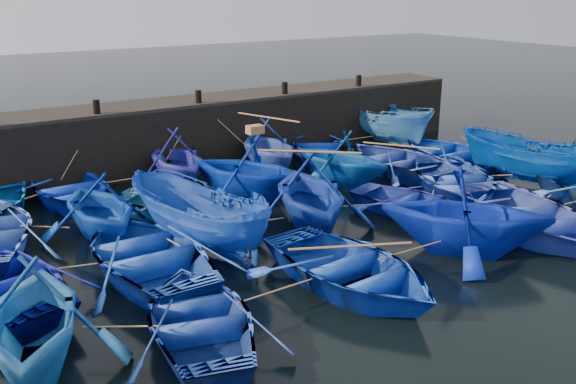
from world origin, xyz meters
TOP-DOWN VIEW (x-y plane):
  - ground at (0.00, 0.00)m, footprint 120.00×120.00m
  - quay_wall at (0.00, 10.50)m, footprint 26.00×2.50m
  - quay_top at (0.00, 10.50)m, footprint 26.00×2.50m
  - bollard_1 at (-4.00, 9.60)m, footprint 0.24×0.24m
  - bollard_2 at (0.00, 9.60)m, footprint 0.24×0.24m
  - bollard_3 at (4.00, 9.60)m, footprint 0.24×0.24m
  - bollard_4 at (8.00, 9.60)m, footprint 0.24×0.24m
  - boat_1 at (-5.63, 7.87)m, footprint 3.80×5.12m
  - boat_2 at (-1.80, 7.87)m, footprint 3.84×4.35m
  - boat_3 at (1.92, 7.56)m, footprint 4.04×4.52m
  - boat_4 at (4.86, 8.42)m, footprint 5.36×5.74m
  - boat_5 at (8.77, 8.31)m, footprint 2.08×5.36m
  - boat_7 at (-5.74, 4.22)m, footprint 3.53×4.06m
  - boat_8 at (-3.12, 4.71)m, footprint 5.17×5.36m
  - boat_9 at (-0.46, 4.96)m, footprint 5.44×5.66m
  - boat_10 at (3.28, 4.71)m, footprint 4.44×4.79m
  - boat_11 at (6.09, 4.58)m, footprint 3.81×5.30m
  - boat_12 at (8.65, 4.31)m, footprint 3.79×5.29m
  - boat_14 at (-5.49, 1.30)m, footprint 3.97×5.55m
  - boat_15 at (-3.78, 1.93)m, footprint 3.32×5.31m
  - boat_16 at (-0.28, 1.61)m, footprint 5.31×5.66m
  - boat_17 at (3.24, 0.90)m, footprint 4.09×4.83m
  - boat_18 at (5.78, 1.53)m, footprint 6.28×6.79m
  - boat_19 at (8.96, 0.87)m, footprint 3.91×5.36m
  - boat_20 at (-8.82, -1.47)m, footprint 4.68×5.06m
  - boat_21 at (-5.73, -2.27)m, footprint 4.35×5.25m
  - boat_22 at (-1.72, -2.17)m, footprint 4.16×5.51m
  - boat_23 at (2.24, -2.16)m, footprint 5.95×5.99m
  - boat_24 at (4.99, -2.09)m, footprint 5.67×6.64m
  - wooden_crate at (-0.16, 4.96)m, footprint 0.53×0.38m
  - mooring_ropes at (-0.10, 4.88)m, footprint 17.44×11.93m
  - loose_oars at (1.50, 2.90)m, footprint 10.06×11.81m

SIDE VIEW (x-z plane):
  - ground at x=0.00m, z-range 0.00..0.00m
  - boat_17 at x=3.24m, z-range 0.00..0.85m
  - boat_8 at x=-3.12m, z-range 0.00..0.91m
  - boat_21 at x=-5.73m, z-range 0.00..0.94m
  - boat_4 at x=4.86m, z-range 0.00..0.97m
  - boat_1 at x=-5.63m, z-range 0.00..1.02m
  - boat_22 at x=-1.72m, z-range 0.00..1.08m
  - boat_11 at x=6.09m, z-range 0.00..1.09m
  - boat_12 at x=8.65m, z-range 0.00..1.10m
  - boat_14 at x=-5.49m, z-range 0.00..1.15m
  - boat_18 at x=5.78m, z-range 0.00..1.15m
  - boat_24 at x=4.99m, z-range 0.00..1.17m
  - mooring_ropes at x=-0.10m, z-range -0.18..1.92m
  - boat_15 at x=-3.78m, z-range 0.00..1.92m
  - boat_19 at x=8.96m, z-range 0.00..1.95m
  - boat_5 at x=8.77m, z-range 0.00..2.06m
  - boat_10 at x=3.28m, z-range 0.00..2.08m
  - boat_7 at x=-5.74m, z-range 0.00..2.08m
  - boat_2 at x=-1.80m, z-range 0.00..2.13m
  - boat_3 at x=1.92m, z-range 0.00..2.15m
  - boat_20 at x=-8.82m, z-range 0.00..2.19m
  - boat_9 at x=-0.46m, z-range 0.00..2.30m
  - boat_16 at x=-0.28m, z-range 0.00..2.39m
  - boat_23 at x=2.24m, z-range 0.00..2.39m
  - quay_wall at x=0.00m, z-range 0.00..2.50m
  - loose_oars at x=1.50m, z-range 1.02..2.39m
  - wooden_crate at x=-0.16m, z-range 2.30..2.58m
  - quay_top at x=0.00m, z-range 2.50..2.62m
  - bollard_1 at x=-4.00m, z-range 2.62..3.12m
  - bollard_2 at x=0.00m, z-range 2.62..3.12m
  - bollard_3 at x=4.00m, z-range 2.62..3.12m
  - bollard_4 at x=8.00m, z-range 2.62..3.12m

